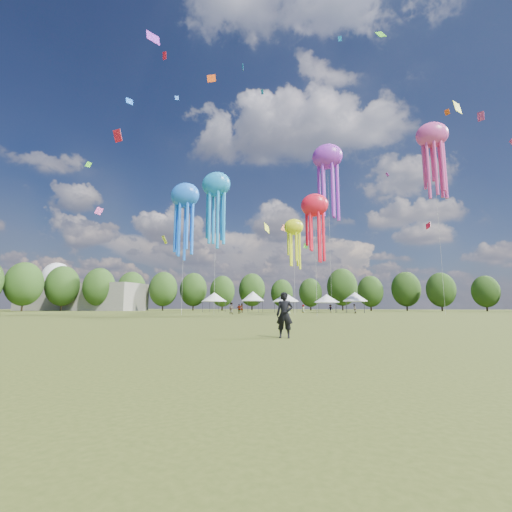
# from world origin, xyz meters

# --- Properties ---
(ground) EXTENTS (300.00, 300.00, 0.00)m
(ground) POSITION_xyz_m (0.00, 0.00, 0.00)
(ground) COLOR #384416
(ground) RESTS_ON ground
(observer_main) EXTENTS (0.69, 0.49, 1.78)m
(observer_main) POSITION_xyz_m (7.29, -3.35, 0.89)
(observer_main) COLOR black
(observer_main) RESTS_ON ground
(spectator_near) EXTENTS (1.06, 0.92, 1.84)m
(spectator_near) POSITION_xyz_m (-9.43, 35.85, 0.92)
(spectator_near) COLOR gray
(spectator_near) RESTS_ON ground
(spectators_far) EXTENTS (22.57, 27.18, 1.87)m
(spectators_far) POSITION_xyz_m (-0.66, 45.55, 0.84)
(spectators_far) COLOR gray
(spectators_far) RESTS_ON ground
(festival_tents) EXTENTS (35.10, 7.57, 4.36)m
(festival_tents) POSITION_xyz_m (-5.54, 55.01, 3.14)
(festival_tents) COLOR #47474C
(festival_tents) RESTS_ON ground
(show_kites) EXTENTS (42.10, 19.44, 31.52)m
(show_kites) POSITION_xyz_m (1.71, 38.81, 21.27)
(show_kites) COLOR #1B6BF9
(show_kites) RESTS_ON ground
(small_kites) EXTENTS (75.39, 61.40, 46.35)m
(small_kites) POSITION_xyz_m (-1.74, 43.97, 28.61)
(small_kites) COLOR #1B6BF9
(small_kites) RESTS_ON ground
(treeline) EXTENTS (201.57, 95.24, 13.43)m
(treeline) POSITION_xyz_m (-3.87, 62.51, 6.54)
(treeline) COLOR #38281C
(treeline) RESTS_ON ground
(hangar) EXTENTS (40.00, 12.00, 8.00)m
(hangar) POSITION_xyz_m (-72.00, 72.00, 4.00)
(hangar) COLOR gray
(hangar) RESTS_ON ground
(radome) EXTENTS (9.00, 9.00, 16.00)m
(radome) POSITION_xyz_m (-88.00, 78.00, 9.99)
(radome) COLOR white
(radome) RESTS_ON ground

